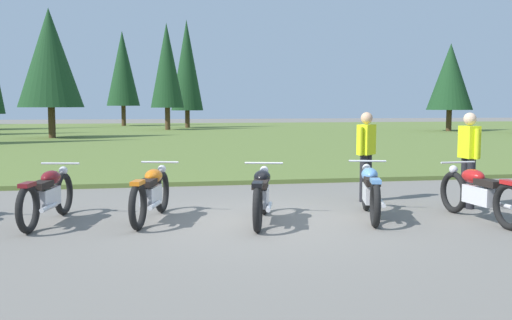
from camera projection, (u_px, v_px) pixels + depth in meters
ground_plane at (263, 221)px, 9.01m from camera, size 140.00×140.00×0.00m
grass_moorland at (179, 135)px, 34.61m from camera, size 80.00×44.00×0.10m
forest_treeline at (160, 65)px, 37.79m from camera, size 43.34×29.93×8.73m
motorcycle_maroon at (47, 195)px, 8.81m from camera, size 0.69×2.08×0.88m
motorcycle_orange at (151, 193)px, 9.03m from camera, size 0.78×2.05×0.88m
motorcycle_black at (261, 194)px, 8.87m from camera, size 0.78×2.06×0.88m
motorcycle_sky_blue at (370, 191)px, 9.22m from camera, size 0.80×2.05×0.88m
motorcycle_red at (479, 193)px, 9.01m from camera, size 0.62×2.10×0.88m
rider_with_back_turned at (469, 154)px, 10.08m from camera, size 0.24×0.55×1.67m
rider_near_row_end at (366, 151)px, 10.81m from camera, size 0.43×0.40×1.67m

